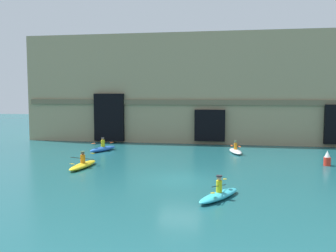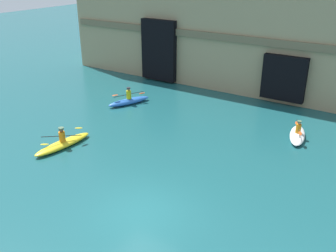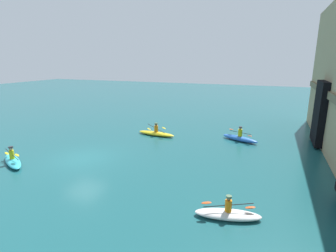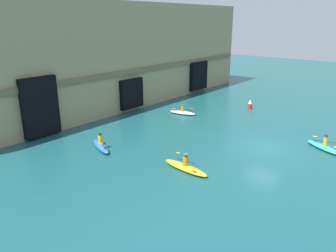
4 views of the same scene
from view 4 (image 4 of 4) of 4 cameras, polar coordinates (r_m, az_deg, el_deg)
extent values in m
plane|color=#195156|center=(26.26, 16.45, -3.62)|extent=(120.00, 120.00, 0.00)
cube|color=#9E8966|center=(37.24, -9.19, 12.01)|extent=(40.82, 6.17, 11.12)
cube|color=brown|center=(35.15, -5.62, 9.53)|extent=(40.00, 0.24, 0.52)
cube|color=black|center=(28.68, -21.46, 3.14)|extent=(3.12, 0.70, 4.89)
cube|color=black|center=(34.86, -6.46, 5.63)|extent=(2.99, 0.70, 3.10)
cube|color=black|center=(44.21, 5.24, 8.71)|extent=(3.44, 0.70, 3.71)
ellipsoid|color=blue|center=(25.41, -11.62, -3.47)|extent=(1.83, 3.18, 0.41)
cylinder|color=gold|center=(25.23, -11.69, -2.41)|extent=(0.34, 0.34, 0.58)
sphere|color=#9E704C|center=(25.10, -11.75, -1.55)|extent=(0.22, 0.22, 0.22)
cylinder|color=#232328|center=(25.07, -11.76, -1.36)|extent=(0.28, 0.28, 0.06)
cylinder|color=black|center=(25.22, -11.69, -2.35)|extent=(1.25, 1.86, 0.18)
ellipsoid|color=#D84C19|center=(24.28, -11.46, -3.00)|extent=(0.39, 0.47, 0.08)
ellipsoid|color=#D84C19|center=(26.17, -11.91, -1.75)|extent=(0.39, 0.47, 0.08)
ellipsoid|color=white|center=(33.91, 2.56, 2.33)|extent=(1.44, 2.94, 0.33)
cylinder|color=orange|center=(33.79, 2.57, 3.02)|extent=(0.29, 0.29, 0.52)
sphere|color=#9E704C|center=(33.70, 2.58, 3.60)|extent=(0.20, 0.20, 0.20)
cylinder|color=#4C6B4C|center=(33.68, 2.58, 3.73)|extent=(0.25, 0.25, 0.06)
cylinder|color=black|center=(33.79, 2.57, 3.06)|extent=(0.75, 1.99, 0.25)
ellipsoid|color=#D84C19|center=(33.51, 4.10, 3.07)|extent=(0.32, 0.48, 0.09)
ellipsoid|color=#D84C19|center=(34.08, 1.06, 3.04)|extent=(0.32, 0.48, 0.09)
ellipsoid|color=yellow|center=(21.54, 3.05, -7.27)|extent=(1.11, 3.59, 0.35)
cylinder|color=orange|center=(21.35, 3.07, -6.17)|extent=(0.34, 0.34, 0.55)
sphere|color=brown|center=(21.19, 3.09, -5.20)|extent=(0.24, 0.24, 0.24)
cylinder|color=#4C6B4C|center=(21.15, 3.09, -4.95)|extent=(0.30, 0.30, 0.06)
cylinder|color=black|center=(21.34, 3.07, -6.10)|extent=(0.86, 2.05, 0.52)
ellipsoid|color=yellow|center=(20.69, 4.48, -7.62)|extent=(0.33, 0.48, 0.14)
ellipsoid|color=yellow|center=(22.02, 1.75, -4.68)|extent=(0.33, 0.48, 0.14)
ellipsoid|color=#33B2C6|center=(27.40, 25.57, -3.42)|extent=(2.28, 3.26, 0.34)
cylinder|color=gold|center=(27.25, 25.70, -2.52)|extent=(0.29, 0.29, 0.58)
sphere|color=tan|center=(27.12, 25.82, -1.71)|extent=(0.24, 0.24, 0.24)
cylinder|color=#232328|center=(27.09, 25.85, -1.51)|extent=(0.30, 0.30, 0.06)
cylinder|color=black|center=(27.24, 25.71, -2.46)|extent=(0.63, 1.91, 0.37)
ellipsoid|color=yellow|center=(27.62, 24.23, -1.66)|extent=(0.30, 0.48, 0.12)
ellipsoid|color=yellow|center=(26.89, 27.23, -3.28)|extent=(0.30, 0.48, 0.12)
cylinder|color=red|center=(36.96, 14.06, 3.36)|extent=(0.49, 0.49, 0.61)
cone|color=white|center=(36.83, 14.13, 4.16)|extent=(0.42, 0.42, 0.46)
camera|label=1|loc=(28.97, 64.08, -0.59)|focal=40.00mm
camera|label=2|loc=(30.40, 42.20, 13.48)|focal=40.00mm
camera|label=3|loc=(41.96, 9.86, 14.09)|focal=28.00mm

